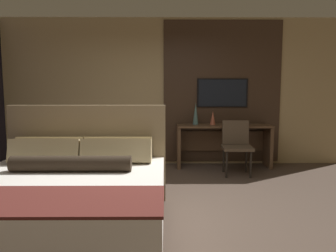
# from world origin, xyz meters

# --- Properties ---
(ground_plane) EXTENTS (16.00, 16.00, 0.00)m
(ground_plane) POSITION_xyz_m (0.00, 0.00, 0.00)
(ground_plane) COLOR #4C3D33
(wall_back_tv_panel) EXTENTS (7.20, 0.09, 2.80)m
(wall_back_tv_panel) POSITION_xyz_m (0.16, 2.59, 1.40)
(wall_back_tv_panel) COLOR tan
(wall_back_tv_panel) RESTS_ON ground_plane
(bed) EXTENTS (2.03, 2.11, 1.26)m
(bed) POSITION_xyz_m (-0.90, -0.47, 0.36)
(bed) COLOR #33281E
(bed) RESTS_ON ground_plane
(desk) EXTENTS (1.74, 0.49, 0.80)m
(desk) POSITION_xyz_m (1.20, 2.32, 0.53)
(desk) COLOR brown
(desk) RESTS_ON ground_plane
(tv) EXTENTS (0.96, 0.04, 0.54)m
(tv) POSITION_xyz_m (1.20, 2.52, 1.39)
(tv) COLOR black
(desk_chair) EXTENTS (0.52, 0.51, 0.92)m
(desk_chair) POSITION_xyz_m (1.34, 1.80, 0.56)
(desk_chair) COLOR #4C3D2D
(desk_chair) RESTS_ON ground_plane
(vase_tall) EXTENTS (0.11, 0.11, 0.40)m
(vase_tall) POSITION_xyz_m (0.68, 2.38, 1.00)
(vase_tall) COLOR #4C706B
(vase_tall) RESTS_ON desk
(vase_short) EXTENTS (0.10, 0.10, 0.25)m
(vase_short) POSITION_xyz_m (1.00, 2.33, 0.92)
(vase_short) COLOR #B2563D
(vase_short) RESTS_ON desk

